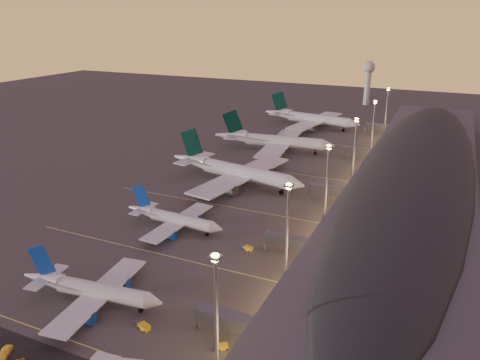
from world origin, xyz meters
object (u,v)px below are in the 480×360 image
at_px(airliner_narrow_north, 174,218).
at_px(airliner_wide_mid, 273,141).
at_px(radar_tower, 368,75).
at_px(service_van_b, 5,352).
at_px(baggage_tug_c, 247,248).
at_px(baggage_tug_b, 220,347).
at_px(airliner_wide_near, 234,171).
at_px(airliner_narrow_south, 91,290).
at_px(baggage_tug_a, 143,326).
at_px(airliner_wide_far, 310,118).

bearing_deg(airliner_narrow_north, airliner_wide_mid, 94.63).
relative_size(radar_tower, service_van_b, 7.86).
xyz_separation_m(airliner_narrow_north, baggage_tug_c, (27.55, -3.61, -2.84)).
distance_m(baggage_tug_b, service_van_b, 43.88).
height_order(baggage_tug_b, service_van_b, service_van_b).
distance_m(airliner_wide_near, service_van_b, 112.55).
bearing_deg(airliner_narrow_south, airliner_wide_near, 86.19).
height_order(baggage_tug_a, baggage_tug_b, baggage_tug_a).
bearing_deg(baggage_tug_b, airliner_narrow_south, 140.24).
height_order(airliner_narrow_north, baggage_tug_c, airliner_narrow_north).
height_order(airliner_wide_far, service_van_b, airliner_wide_far).
bearing_deg(baggage_tug_c, airliner_narrow_north, -171.31).
height_order(airliner_wide_near, airliner_wide_far, airliner_wide_near).
height_order(airliner_narrow_south, baggage_tug_a, airliner_narrow_south).
height_order(airliner_narrow_north, baggage_tug_a, airliner_narrow_north).
bearing_deg(baggage_tug_b, airliner_wide_mid, 70.06).
distance_m(airliner_narrow_north, radar_tower, 249.57).
height_order(baggage_tug_a, service_van_b, service_van_b).
height_order(airliner_wide_mid, radar_tower, radar_tower).
height_order(airliner_wide_mid, baggage_tug_c, airliner_wide_mid).
distance_m(radar_tower, baggage_tug_a, 295.90).
relative_size(airliner_wide_far, radar_tower, 1.93).
distance_m(airliner_narrow_north, baggage_tug_c, 27.93).
distance_m(airliner_narrow_south, airliner_wide_near, 90.58).
bearing_deg(airliner_wide_near, baggage_tug_a, -67.21).
bearing_deg(baggage_tug_c, airliner_wide_near, 135.03).
height_order(airliner_narrow_south, baggage_tug_b, airliner_narrow_south).
distance_m(airliner_wide_near, radar_tower, 202.94).
relative_size(airliner_wide_mid, baggage_tug_b, 17.69).
xyz_separation_m(airliner_wide_mid, baggage_tug_a, (24.27, -145.31, -4.58)).
bearing_deg(baggage_tug_c, baggage_tug_b, -57.31).
relative_size(airliner_narrow_north, airliner_wide_far, 0.58).
bearing_deg(airliner_wide_mid, baggage_tug_c, -79.25).
xyz_separation_m(radar_tower, baggage_tug_a, (4.96, -295.09, -21.32)).
relative_size(airliner_narrow_north, airliner_wide_mid, 0.58).
distance_m(airliner_narrow_south, radar_tower, 292.84).
xyz_separation_m(airliner_wide_far, baggage_tug_c, (28.68, -161.56, -4.67)).
distance_m(airliner_wide_far, baggage_tug_b, 207.82).
xyz_separation_m(airliner_narrow_south, baggage_tug_c, (23.22, 40.06, -3.00)).
bearing_deg(radar_tower, airliner_wide_near, -94.72).
relative_size(airliner_wide_mid, service_van_b, 15.06).
xyz_separation_m(airliner_narrow_south, airliner_wide_mid, (-7.24, 142.24, 1.61)).
height_order(airliner_wide_mid, airliner_wide_far, airliner_wide_far).
xyz_separation_m(airliner_narrow_south, baggage_tug_b, (35.70, -2.03, -3.05)).
distance_m(radar_tower, baggage_tug_b, 295.77).
bearing_deg(baggage_tug_b, airliner_wide_near, 77.01).
height_order(airliner_wide_far, baggage_tug_b, airliner_wide_far).
bearing_deg(baggage_tug_b, airliner_wide_far, 64.91).
relative_size(baggage_tug_c, service_van_b, 0.98).
relative_size(airliner_narrow_north, airliner_wide_near, 0.57).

